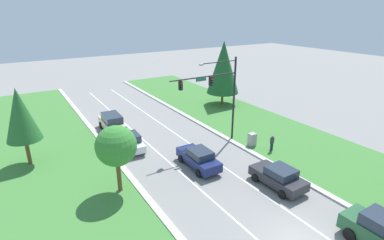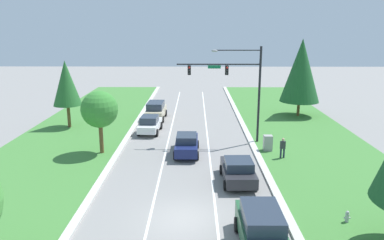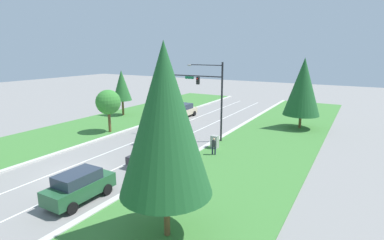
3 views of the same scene
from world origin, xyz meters
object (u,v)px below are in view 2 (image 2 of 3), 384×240
at_px(forest_suv, 261,228).
at_px(navy_sedan, 187,144).
at_px(utility_cabinet, 268,143).
at_px(conifer_mid_left_tree, 66,83).
at_px(charcoal_sedan, 238,170).
at_px(fire_hydrant, 347,217).
at_px(oak_near_left_tree, 100,110).
at_px(white_sedan, 150,124).
at_px(champagne_suv, 156,110).
at_px(conifer_far_right_tree, 301,71).
at_px(traffic_signal_mast, 237,80).
at_px(pedestrian, 283,147).

bearing_deg(forest_suv, navy_sedan, 105.51).
height_order(utility_cabinet, conifer_mid_left_tree, conifer_mid_left_tree).
bearing_deg(charcoal_sedan, fire_hydrant, -47.74).
height_order(charcoal_sedan, oak_near_left_tree, oak_near_left_tree).
xyz_separation_m(utility_cabinet, fire_hydrant, (1.96, -11.73, -0.34)).
bearing_deg(utility_cabinet, charcoal_sedan, -116.45).
bearing_deg(conifer_mid_left_tree, forest_suv, -53.40).
bearing_deg(navy_sedan, white_sedan, 121.00).
bearing_deg(conifer_mid_left_tree, navy_sedan, -33.58).
height_order(champagne_suv, conifer_mid_left_tree, conifer_mid_left_tree).
bearing_deg(navy_sedan, fire_hydrant, -51.39).
bearing_deg(charcoal_sedan, navy_sedan, 120.55).
bearing_deg(conifer_mid_left_tree, charcoal_sedan, -41.16).
distance_m(charcoal_sedan, conifer_far_right_tree, 21.44).
bearing_deg(champagne_suv, conifer_far_right_tree, 7.14).
distance_m(traffic_signal_mast, charcoal_sedan, 10.10).
xyz_separation_m(forest_suv, fire_hydrant, (4.93, 2.33, -0.70)).
relative_size(forest_suv, champagne_suv, 0.95).
distance_m(champagne_suv, pedestrian, 17.07).
bearing_deg(navy_sedan, forest_suv, -73.94).
distance_m(champagne_suv, utility_cabinet, 15.18).
height_order(charcoal_sedan, fire_hydrant, charcoal_sedan).
xyz_separation_m(navy_sedan, fire_hydrant, (8.65, -11.02, -0.51)).
bearing_deg(forest_suv, pedestrian, 72.78).
bearing_deg(oak_near_left_tree, forest_suv, -51.49).
bearing_deg(fire_hydrant, oak_near_left_tree, 144.66).
xyz_separation_m(charcoal_sedan, conifer_mid_left_tree, (-15.73, 13.75, 3.76)).
bearing_deg(traffic_signal_mast, navy_sedan, -142.91).
bearing_deg(fire_hydrant, traffic_signal_mast, 107.13).
bearing_deg(conifer_far_right_tree, champagne_suv, -174.68).
relative_size(charcoal_sedan, pedestrian, 2.59).
xyz_separation_m(navy_sedan, conifer_mid_left_tree, (-12.20, 8.10, 3.73)).
bearing_deg(utility_cabinet, white_sedan, 151.78).
bearing_deg(oak_near_left_tree, pedestrian, -4.52).
xyz_separation_m(charcoal_sedan, pedestrian, (3.96, 4.53, 0.12)).
bearing_deg(champagne_suv, charcoal_sedan, -65.61).
relative_size(traffic_signal_mast, oak_near_left_tree, 1.64).
height_order(forest_suv, pedestrian, forest_suv).
relative_size(oak_near_left_tree, conifer_mid_left_tree, 0.75).
height_order(navy_sedan, champagne_suv, champagne_suv).
relative_size(charcoal_sedan, oak_near_left_tree, 0.85).
bearing_deg(conifer_mid_left_tree, conifer_far_right_tree, 11.80).
height_order(pedestrian, oak_near_left_tree, oak_near_left_tree).
bearing_deg(white_sedan, fire_hydrant, -51.11).
height_order(forest_suv, navy_sedan, forest_suv).
bearing_deg(navy_sedan, charcoal_sedan, -57.56).
bearing_deg(pedestrian, charcoal_sedan, 37.27).
bearing_deg(champagne_suv, pedestrian, -47.17).
height_order(fire_hydrant, conifer_far_right_tree, conifer_far_right_tree).
height_order(pedestrian, fire_hydrant, pedestrian).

